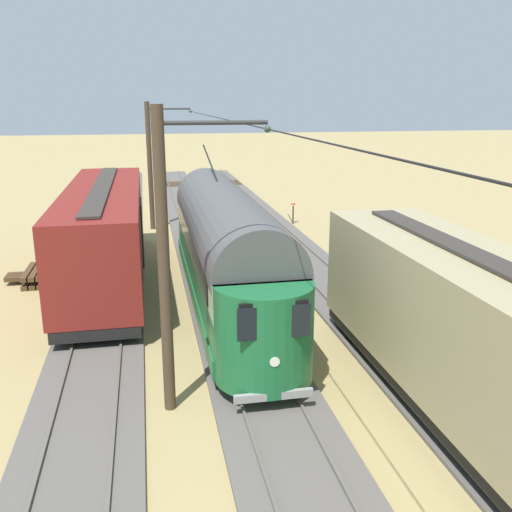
% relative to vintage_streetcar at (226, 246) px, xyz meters
% --- Properties ---
extents(ground_plane, '(220.00, 220.00, 0.00)m').
position_rel_vintage_streetcar_xyz_m(ground_plane, '(0.00, 0.00, -2.25)').
color(ground_plane, '#9E8956').
extents(track_streetcar_siding, '(2.80, 80.00, 0.18)m').
position_rel_vintage_streetcar_xyz_m(track_streetcar_siding, '(-4.45, -0.31, -2.20)').
color(track_streetcar_siding, '#56514C').
rests_on(track_streetcar_siding, ground).
extents(track_adjacent_siding, '(2.80, 80.00, 0.18)m').
position_rel_vintage_streetcar_xyz_m(track_adjacent_siding, '(0.00, -0.31, -2.20)').
color(track_adjacent_siding, '#56514C').
rests_on(track_adjacent_siding, ground).
extents(track_third_siding, '(2.80, 80.00, 0.18)m').
position_rel_vintage_streetcar_xyz_m(track_third_siding, '(4.45, -0.31, -2.20)').
color(track_third_siding, '#56514C').
rests_on(track_third_siding, ground).
extents(vintage_streetcar, '(2.65, 15.80, 5.17)m').
position_rel_vintage_streetcar_xyz_m(vintage_streetcar, '(0.00, 0.00, 0.00)').
color(vintage_streetcar, '#196033').
rests_on(vintage_streetcar, ground).
extents(coach_adjacent, '(2.96, 13.97, 3.85)m').
position_rel_vintage_streetcar_xyz_m(coach_adjacent, '(4.45, -3.63, -0.09)').
color(coach_adjacent, maroon).
rests_on(coach_adjacent, ground).
extents(coach_far_siding, '(2.96, 14.51, 3.85)m').
position_rel_vintage_streetcar_xyz_m(coach_far_siding, '(-4.46, 9.96, -0.09)').
color(coach_far_siding, tan).
rests_on(coach_far_siding, ground).
extents(catenary_pole_foreground, '(2.64, 0.28, 7.27)m').
position_rel_vintage_streetcar_xyz_m(catenary_pole_foreground, '(2.36, -13.37, 1.53)').
color(catenary_pole_foreground, '#423323').
rests_on(catenary_pole_foreground, ground).
extents(catenary_pole_mid_near, '(2.64, 0.28, 7.27)m').
position_rel_vintage_streetcar_xyz_m(catenary_pole_mid_near, '(2.36, 6.96, 1.53)').
color(catenary_pole_mid_near, '#423323').
rests_on(catenary_pole_mid_near, ground).
extents(switch_stand, '(0.50, 0.30, 1.24)m').
position_rel_vintage_streetcar_xyz_m(switch_stand, '(-6.04, -13.12, -1.55)').
color(switch_stand, black).
rests_on(switch_stand, ground).
extents(spare_tie_stack, '(2.40, 2.40, 0.54)m').
position_rel_vintage_streetcar_xyz_m(spare_tie_stack, '(7.40, -4.17, -1.98)').
color(spare_tie_stack, '#47331E').
rests_on(spare_tie_stack, ground).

